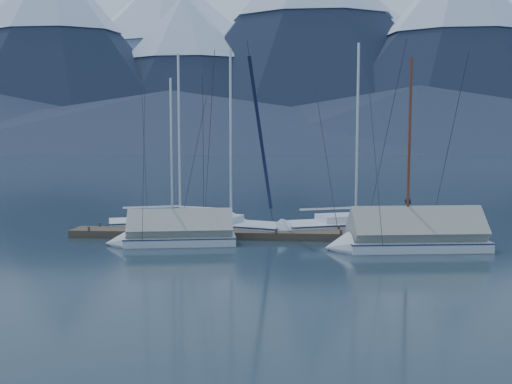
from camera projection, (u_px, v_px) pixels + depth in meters
ground at (253, 245)px, 24.09m from camera, size 1000.00×1000.00×0.00m
mountain_range at (302, 66)px, 386.20m from camera, size 877.00×584.00×150.50m
dock at (256, 235)px, 26.07m from camera, size 18.00×1.50×0.54m
mooring_posts at (246, 230)px, 26.09m from camera, size 15.12×1.52×0.35m
sailboat_open_left at (190, 224)px, 29.36m from camera, size 7.94×4.59×10.13m
sailboat_open_mid at (241, 229)px, 27.52m from camera, size 7.96×4.51×10.15m
sailboat_open_right at (365, 226)px, 28.35m from camera, size 8.25×4.90×10.54m
sailboat_covered_near at (404, 239)px, 23.13m from camera, size 7.13×3.19×8.98m
sailboat_covered_far at (170, 236)px, 24.28m from camera, size 6.00×2.80×8.11m
person at (409, 215)px, 25.43m from camera, size 0.56×0.68×1.61m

